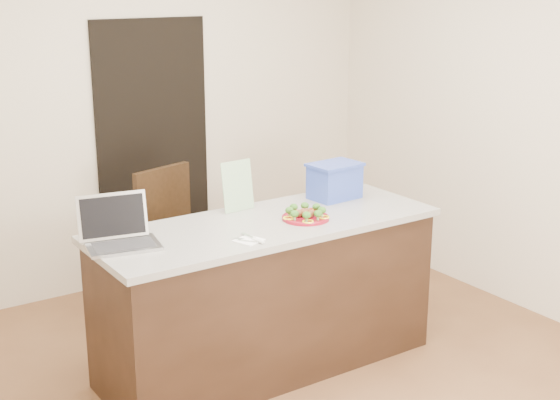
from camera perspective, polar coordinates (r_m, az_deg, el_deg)
ground at (r=4.70m, az=0.74°, el=-13.13°), size 4.00×4.00×0.00m
room_shell at (r=4.16m, az=0.82°, el=6.75°), size 4.00×4.00×4.00m
doorway at (r=6.02m, az=-9.22°, el=3.47°), size 0.90×0.02×2.00m
island at (r=4.68m, az=-0.99°, el=-6.94°), size 2.06×0.76×0.92m
plate at (r=4.57m, az=1.88°, el=-1.28°), size 0.28×0.28×0.02m
meatballs at (r=4.56m, az=1.91°, el=-0.96°), size 0.11×0.11×0.04m
broccoli at (r=4.56m, az=1.89°, el=-0.76°), size 0.24×0.24×0.04m
pepper_rings at (r=4.57m, az=1.88°, el=-1.17°), size 0.27×0.27×0.01m
napkin at (r=4.20m, az=-2.32°, el=-2.96°), size 0.17×0.17×0.01m
fork at (r=4.20m, az=-2.59°, el=-2.92°), size 0.07×0.13×0.00m
knife at (r=4.20m, az=-1.84°, el=-2.87°), size 0.03×0.20×0.01m
yogurt_bottle at (r=4.58m, az=2.27°, el=-1.04°), size 0.03×0.03×0.06m
laptop at (r=4.22m, az=-11.75°, el=-2.27°), size 0.42×0.36×0.26m
leaflet at (r=4.71m, az=-3.12°, el=1.04°), size 0.22×0.06×0.30m
blue_box at (r=4.98m, az=4.01°, el=1.42°), size 0.34×0.26×0.23m
chair at (r=5.32m, az=-7.94°, el=-2.65°), size 0.58×0.58×1.05m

